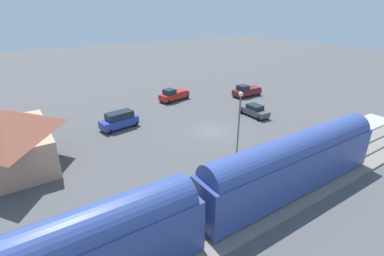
# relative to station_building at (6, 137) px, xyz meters

# --- Properties ---
(ground_plane) EXTENTS (200.00, 200.00, 0.00)m
(ground_plane) POSITION_rel_station_building_xyz_m (-4.00, -22.00, -3.14)
(ground_plane) COLOR #4C4C4F
(railway_track) EXTENTS (4.80, 70.00, 0.30)m
(railway_track) POSITION_rel_station_building_xyz_m (-18.00, -22.00, -3.04)
(railway_track) COLOR slate
(railway_track) RESTS_ON ground
(platform) EXTENTS (3.20, 46.00, 0.30)m
(platform) POSITION_rel_station_building_xyz_m (-14.00, -22.00, -2.99)
(platform) COLOR #A8A399
(platform) RESTS_ON ground
(station_building) EXTENTS (11.21, 8.18, 6.02)m
(station_building) POSITION_rel_station_building_xyz_m (0.00, 0.00, 0.00)
(station_building) COLOR tan
(station_building) RESTS_ON ground
(pedestrian_on_platform) EXTENTS (0.36, 0.36, 1.71)m
(pedestrian_on_platform) POSITION_rel_station_building_xyz_m (-14.36, -27.95, -1.85)
(pedestrian_on_platform) COLOR brown
(pedestrian_on_platform) RESTS_ON platform
(pedestrian_waiting_far) EXTENTS (0.36, 0.36, 1.71)m
(pedestrian_waiting_far) POSITION_rel_station_building_xyz_m (-14.34, -16.97, -1.85)
(pedestrian_waiting_far) COLOR #23284C
(pedestrian_waiting_far) RESTS_ON platform
(pickup_maroon) EXTENTS (2.10, 5.45, 2.14)m
(pickup_maroon) POSITION_rel_station_building_xyz_m (4.97, -36.49, -2.11)
(pickup_maroon) COLOR maroon
(pickup_maroon) RESTS_ON ground
(sedan_charcoal) EXTENTS (4.51, 2.29, 1.74)m
(sedan_charcoal) POSITION_rel_station_building_xyz_m (-3.13, -30.40, -2.26)
(sedan_charcoal) COLOR #47494F
(sedan_charcoal) RESTS_ON ground
(suv_blue) EXTENTS (2.71, 5.15, 2.22)m
(suv_blue) POSITION_rel_station_building_xyz_m (3.41, -12.33, -1.99)
(suv_blue) COLOR #283D9E
(suv_blue) RESTS_ON ground
(pickup_red) EXTENTS (2.97, 5.68, 2.14)m
(pickup_red) POSITION_rel_station_building_xyz_m (9.98, -24.33, -2.11)
(pickup_red) COLOR red
(pickup_red) RESTS_ON ground
(light_pole_near_platform) EXTENTS (0.44, 0.44, 7.24)m
(light_pole_near_platform) POSITION_rel_station_building_xyz_m (-11.20, -19.76, 1.46)
(light_pole_near_platform) COLOR #515156
(light_pole_near_platform) RESTS_ON ground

